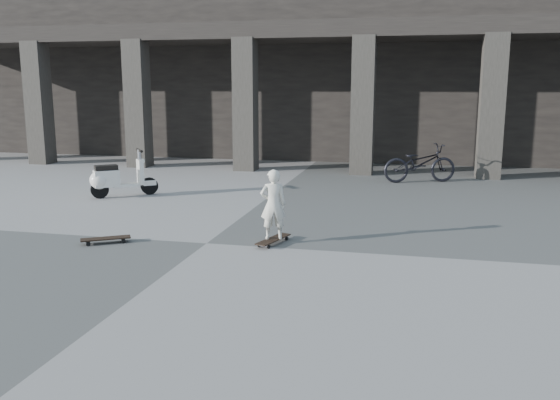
% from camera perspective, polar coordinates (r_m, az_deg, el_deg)
% --- Properties ---
extents(ground, '(90.00, 90.00, 0.00)m').
position_cam_1_polar(ground, '(10.02, -7.08, -4.16)').
color(ground, '#52524F').
rests_on(ground, ground).
extents(colonnade, '(28.00, 8.82, 6.00)m').
position_cam_1_polar(colonnade, '(23.09, 4.75, 12.04)').
color(colonnade, black).
rests_on(colonnade, ground).
extents(longboard, '(0.44, 0.88, 0.09)m').
position_cam_1_polar(longboard, '(9.91, -0.65, -3.84)').
color(longboard, black).
rests_on(longboard, ground).
extents(skateboard_spare, '(0.79, 0.60, 0.10)m').
position_cam_1_polar(skateboard_spare, '(10.35, -16.43, -3.63)').
color(skateboard_spare, black).
rests_on(skateboard_spare, ground).
extents(child, '(0.49, 0.40, 1.17)m').
position_cam_1_polar(child, '(9.77, -0.66, -0.42)').
color(child, silver).
rests_on(child, longboard).
extents(scooter, '(1.32, 1.12, 1.11)m').
position_cam_1_polar(scooter, '(14.45, -15.81, 1.97)').
color(scooter, black).
rests_on(scooter, ground).
extents(bicycle, '(2.11, 1.35, 1.05)m').
position_cam_1_polar(bicycle, '(16.51, 13.29, 3.47)').
color(bicycle, black).
rests_on(bicycle, ground).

